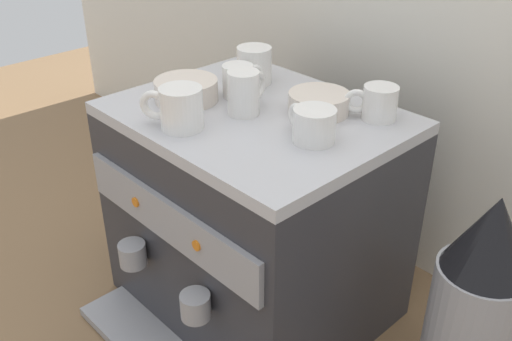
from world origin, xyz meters
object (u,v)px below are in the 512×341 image
at_px(ceramic_cup_1, 378,103).
at_px(ceramic_cup_2, 313,124).
at_px(espresso_machine, 255,215).
at_px(ceramic_cup_4, 245,92).
at_px(ceramic_bowl_0, 319,103).
at_px(ceramic_bowl_1, 186,91).
at_px(ceramic_cup_0, 255,65).
at_px(ceramic_cup_5, 179,108).
at_px(coffee_grinder, 471,323).
at_px(ceramic_cup_3, 239,80).
at_px(milk_pitcher, 158,208).

xyz_separation_m(ceramic_cup_1, ceramic_cup_2, (-0.02, -0.16, -0.00)).
relative_size(espresso_machine, ceramic_cup_4, 5.24).
bearing_deg(ceramic_cup_1, ceramic_bowl_0, -148.16).
xyz_separation_m(ceramic_cup_1, ceramic_bowl_1, (-0.32, -0.21, -0.01)).
height_order(ceramic_cup_0, ceramic_cup_5, ceramic_cup_0).
bearing_deg(ceramic_cup_4, ceramic_bowl_1, -160.50).
bearing_deg(ceramic_cup_5, coffee_grinder, 20.11).
xyz_separation_m(ceramic_bowl_0, coffee_grinder, (0.39, -0.04, -0.26)).
height_order(ceramic_cup_1, coffee_grinder, ceramic_cup_1).
bearing_deg(ceramic_cup_4, ceramic_cup_3, 144.94).
xyz_separation_m(ceramic_cup_5, ceramic_bowl_0, (0.13, 0.24, -0.02)).
bearing_deg(ceramic_cup_3, ceramic_bowl_0, 17.54).
bearing_deg(ceramic_cup_1, ceramic_cup_0, -172.76).
distance_m(espresso_machine, ceramic_cup_2, 0.31).
distance_m(ceramic_bowl_0, milk_pitcher, 0.66).
height_order(ceramic_cup_0, ceramic_bowl_1, ceramic_cup_0).
distance_m(ceramic_cup_1, coffee_grinder, 0.42).
height_order(ceramic_cup_1, milk_pitcher, ceramic_cup_1).
bearing_deg(ceramic_cup_5, milk_pitcher, 156.01).
bearing_deg(coffee_grinder, ceramic_cup_0, 173.80).
height_order(ceramic_cup_4, ceramic_bowl_0, ceramic_cup_4).
xyz_separation_m(ceramic_cup_0, milk_pitcher, (-0.29, -0.10, -0.46)).
bearing_deg(espresso_machine, ceramic_bowl_1, -156.79).
xyz_separation_m(espresso_machine, ceramic_bowl_1, (-0.14, -0.06, 0.26)).
height_order(ceramic_bowl_0, ceramic_bowl_1, ceramic_bowl_1).
distance_m(ceramic_cup_4, milk_pitcher, 0.61).
bearing_deg(ceramic_cup_0, ceramic_cup_5, -73.94).
bearing_deg(ceramic_cup_0, ceramic_cup_3, -65.52).
distance_m(ceramic_cup_3, ceramic_cup_4, 0.09).
relative_size(coffee_grinder, milk_pitcher, 4.31).
bearing_deg(ceramic_bowl_0, coffee_grinder, -6.40).
distance_m(espresso_machine, ceramic_bowl_1, 0.30).
bearing_deg(ceramic_cup_3, milk_pitcher, -176.11).
bearing_deg(ceramic_cup_0, espresso_machine, -43.38).
bearing_deg(ceramic_cup_4, ceramic_cup_2, 2.07).
xyz_separation_m(ceramic_cup_1, milk_pitcher, (-0.58, -0.13, -0.45)).
height_order(coffee_grinder, milk_pitcher, coffee_grinder).
bearing_deg(ceramic_cup_3, ceramic_cup_1, 23.03).
bearing_deg(ceramic_cup_0, ceramic_bowl_0, -5.82).
relative_size(ceramic_cup_3, ceramic_cup_4, 0.95).
relative_size(ceramic_bowl_0, milk_pitcher, 1.06).
height_order(ceramic_cup_1, ceramic_cup_2, ceramic_cup_1).
distance_m(ceramic_cup_1, ceramic_cup_4, 0.25).
bearing_deg(coffee_grinder, ceramic_cup_4, -172.98).
bearing_deg(coffee_grinder, milk_pitcher, -177.99).
distance_m(ceramic_cup_3, ceramic_bowl_0, 0.18).
relative_size(ceramic_cup_0, milk_pitcher, 0.94).
bearing_deg(ceramic_cup_1, ceramic_bowl_1, -146.71).
bearing_deg(ceramic_cup_3, espresso_machine, -23.84).
distance_m(ceramic_cup_0, ceramic_bowl_0, 0.20).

